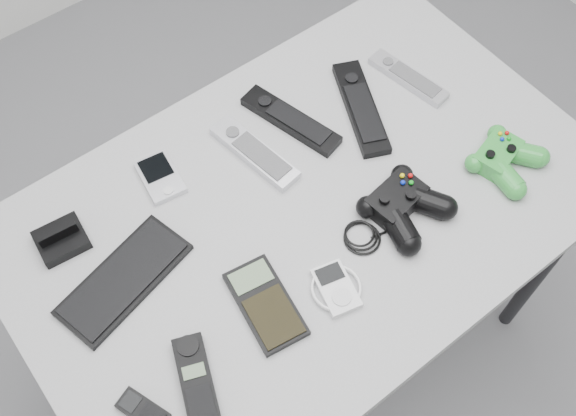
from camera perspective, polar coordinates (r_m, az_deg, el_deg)
floor at (r=2.06m, az=2.69°, el=-11.69°), size 3.50×3.50×0.00m
desk at (r=1.41m, az=1.57°, el=-1.19°), size 1.19×0.76×0.79m
pda_keyboard at (r=1.30m, az=-13.72°, el=-5.86°), size 0.28×0.17×0.02m
dock_bracket at (r=1.35m, az=-18.77°, el=-2.32°), size 0.10×0.09×0.05m
pda at (r=1.40m, az=-10.76°, el=2.59°), size 0.09×0.12×0.02m
remote_silver_a at (r=1.40m, az=-2.86°, el=4.74°), size 0.09×0.22×0.02m
remote_black_a at (r=1.45m, az=0.22°, el=7.48°), size 0.11×0.24×0.02m
remote_black_b at (r=1.48m, az=6.19°, el=8.49°), size 0.16×0.26×0.02m
remote_silver_b at (r=1.56m, az=10.14°, el=10.84°), size 0.08×0.20×0.02m
mobile_phone at (r=1.21m, az=-12.20°, el=-16.41°), size 0.07×0.10×0.02m
cordless_handset at (r=1.20m, az=-7.71°, el=-14.55°), size 0.11×0.18×0.03m
calculator at (r=1.24m, az=-1.92°, el=-8.10°), size 0.12×0.19×0.02m
mp3_player at (r=1.26m, az=4.09°, el=-6.77°), size 0.12×0.12×0.02m
controller_black at (r=1.34m, az=9.69°, el=0.35°), size 0.29×0.21×0.05m
controller_green at (r=1.45m, az=17.81°, el=4.11°), size 0.18×0.18×0.05m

